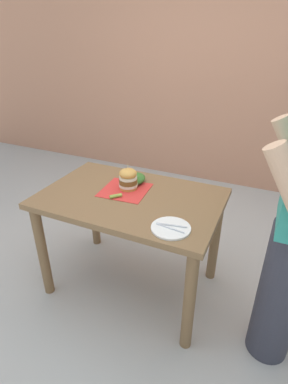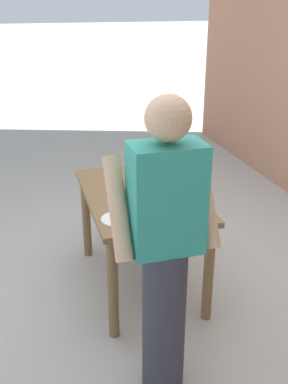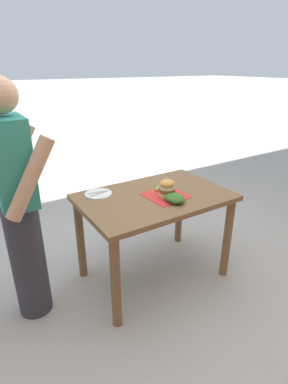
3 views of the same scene
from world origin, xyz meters
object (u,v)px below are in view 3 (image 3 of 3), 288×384
Objects in this scene: sandwich at (167,188)px; side_salad at (174,198)px; diner_across_table at (19,205)px; patio_table at (154,210)px; pickle_spear at (157,189)px; side_plate_with_forks at (98,194)px.

sandwich is 1.02× the size of side_salad.
side_salad is 0.11× the size of diner_across_table.
patio_table is 0.70× the size of diner_across_table.
side_salad reaches higher than pickle_spear.
side_salad is (-0.44, -0.43, 0.03)m from side_plate_with_forks.
diner_across_table is at bearing 81.90° from patio_table.
diner_across_table is (-0.11, 0.61, 0.10)m from side_plate_with_forks.
side_plate_with_forks is at bearing -79.93° from diner_across_table.
patio_table is at bearing 133.57° from pickle_spear.
sandwich reaches higher than side_plate_with_forks.
patio_table is 6.61× the size of side_salad.
side_plate_with_forks is 0.13× the size of diner_across_table.
side_salad is at bearing 179.17° from sandwich.
diner_across_table is at bearing 100.07° from side_plate_with_forks.
pickle_spear is 0.25m from side_salad.
side_plate_with_forks is 0.63m from diner_across_table.
side_salad is at bearing -135.22° from side_plate_with_forks.
side_plate_with_forks is at bearing 52.30° from sandwich.
diner_across_table is at bearing 77.80° from sandwich.
sandwich is at bearing -145.94° from patio_table.
side_salad is at bearing -107.35° from diner_across_table.
patio_table is 0.25m from side_salad.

